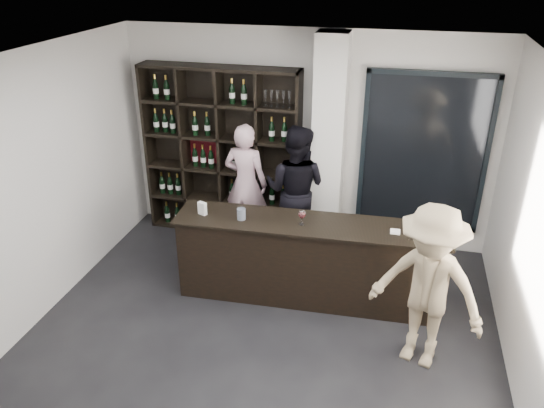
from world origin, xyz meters
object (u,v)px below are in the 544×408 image
(customer, at_px, (428,288))
(wine_shelf, at_px, (222,153))
(tasting_counter, at_px, (308,261))
(taster_pink, at_px, (246,183))
(taster_black, at_px, (296,190))

(customer, bearing_deg, wine_shelf, 161.88)
(wine_shelf, relative_size, tasting_counter, 0.78)
(tasting_counter, height_order, taster_pink, taster_pink)
(wine_shelf, relative_size, taster_pink, 1.41)
(tasting_counter, xyz_separation_m, taster_pink, (-1.11, 1.23, 0.34))
(wine_shelf, bearing_deg, taster_black, -15.37)
(taster_pink, bearing_deg, taster_black, 175.37)
(wine_shelf, distance_m, customer, 3.54)
(tasting_counter, xyz_separation_m, customer, (1.28, -0.77, 0.36))
(wine_shelf, height_order, taster_black, wine_shelf)
(taster_black, xyz_separation_m, customer, (1.67, -1.86, -0.03))
(taster_pink, distance_m, customer, 3.12)
(wine_shelf, distance_m, tasting_counter, 2.16)
(taster_black, bearing_deg, wine_shelf, -5.54)
(tasting_counter, relative_size, taster_pink, 1.80)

